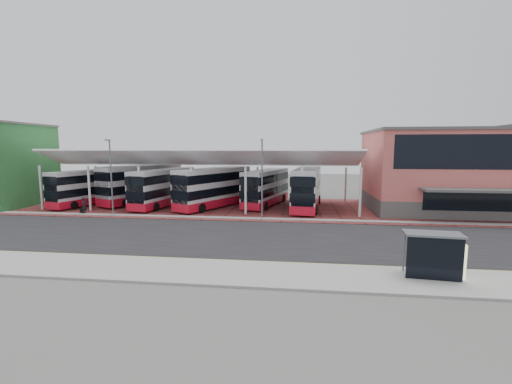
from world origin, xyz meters
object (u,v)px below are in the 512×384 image
bus_0 (90,187)px  pedestrian (84,206)px  bus_5 (307,189)px  bus_shelter (439,251)px  bus_2 (164,188)px  bus_3 (214,188)px  terminal (451,170)px  bus_4 (266,188)px  bus_1 (142,184)px

bus_0 → pedestrian: (3.21, -6.19, -1.25)m
bus_5 → pedestrian: bus_5 is taller
pedestrian → bus_shelter: 34.03m
bus_0 → bus_5: bus_5 is taller
bus_2 → bus_shelter: (24.06, -21.41, -0.65)m
bus_2 → bus_5: bus_5 is taller
bus_0 → bus_shelter: bus_0 is taller
bus_5 → bus_shelter: 22.63m
bus_3 → pedestrian: (-12.88, -6.15, -1.43)m
terminal → bus_shelter: terminal is taller
bus_2 → pedestrian: 9.11m
terminal → bus_5: terminal is taller
bus_0 → bus_4: bus_4 is taller
bus_1 → bus_5: (21.36, -1.92, -0.08)m
bus_5 → terminal: bearing=9.3°
terminal → bus_4: size_ratio=1.68×
bus_0 → bus_4: size_ratio=0.99×
bus_2 → pedestrian: bearing=-124.0°
bus_3 → pedestrian: size_ratio=6.18×
terminal → pedestrian: size_ratio=9.94×
terminal → bus_4: bearing=177.3°
bus_0 → bus_1: 6.30m
bus_5 → bus_2: bearing=-173.0°
bus_2 → bus_shelter: size_ratio=3.55×
bus_4 → bus_shelter: 26.22m
bus_3 → bus_5: bearing=28.9°
bus_1 → bus_shelter: size_ratio=3.76×
bus_4 → bus_shelter: size_ratio=3.45×
bus_0 → terminal: bearing=18.6°
terminal → bus_2: terminal is taller
bus_3 → bus_shelter: bus_3 is taller
terminal → bus_3: 27.60m
bus_4 → bus_2: bearing=-154.8°
bus_2 → bus_4: bearing=21.3°
bus_0 → bus_5: (27.22, 0.39, 0.17)m
bus_2 → bus_3: bus_3 is taller
bus_4 → bus_5: bus_5 is taller
bus_2 → bus_4: 12.74m
bus_1 → bus_shelter: bearing=-16.0°
bus_2 → bus_shelter: bearing=-30.1°
terminal → bus_0: bearing=-178.3°
bus_1 → bus_2: (3.78, -2.18, -0.18)m
bus_3 → bus_shelter: size_ratio=3.61×
bus_shelter → bus_2: bearing=144.1°
bus_4 → terminal: bearing=12.8°
bus_1 → bus_shelter: bus_1 is taller
bus_shelter → pedestrian: bearing=159.4°
bus_3 → pedestrian: bearing=-127.8°
terminal → bus_4: terminal is taller
bus_3 → bus_5: (11.13, 0.43, -0.00)m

